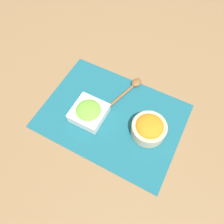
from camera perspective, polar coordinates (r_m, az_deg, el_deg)
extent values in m
plane|color=olive|center=(0.90, 0.00, -1.06)|extent=(3.00, 3.00, 0.00)
cube|color=#195B6B|center=(0.90, 0.00, -1.00)|extent=(0.57, 0.41, 0.00)
cylinder|color=beige|center=(0.85, 9.43, -4.67)|extent=(0.13, 0.13, 0.05)
torus|color=beige|center=(0.83, 9.70, -3.89)|extent=(0.13, 0.13, 0.01)
ellipsoid|color=orange|center=(0.83, 9.70, -3.89)|extent=(0.11, 0.11, 0.04)
cube|color=white|center=(0.89, -6.02, -0.31)|extent=(0.13, 0.13, 0.04)
cube|color=white|center=(0.87, -6.16, 0.45)|extent=(0.13, 0.13, 0.00)
ellipsoid|color=#6BAD38|center=(0.87, -6.15, 0.39)|extent=(0.10, 0.10, 0.04)
cylinder|color=brown|center=(0.94, 2.11, 3.92)|extent=(0.07, 0.18, 0.01)
ellipsoid|color=brown|center=(0.99, 6.40, 7.67)|extent=(0.05, 0.06, 0.02)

